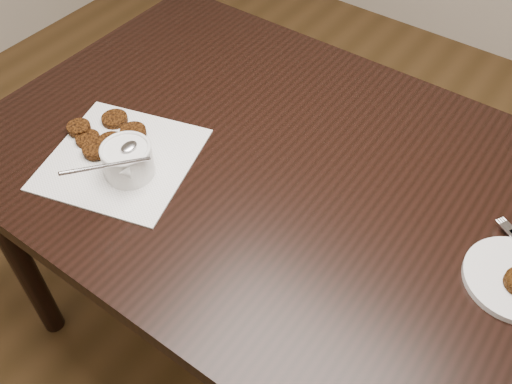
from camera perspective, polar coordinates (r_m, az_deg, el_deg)
floor at (r=1.74m, az=0.60°, el=-18.05°), size 4.00×4.00×0.00m
table at (r=1.46m, az=3.27°, el=-8.34°), size 1.39×0.90×0.75m
napkin at (r=1.22m, az=-13.51°, el=3.30°), size 0.37×0.37×0.00m
sauce_ramekin at (r=1.14m, az=-13.20°, el=4.40°), size 0.18×0.18×0.14m
patty_cluster at (r=1.27m, az=-15.22°, el=5.49°), size 0.23×0.23×0.02m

